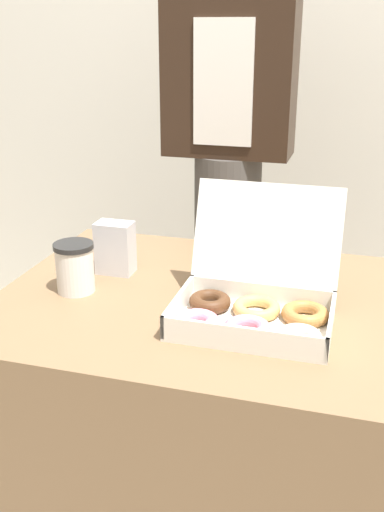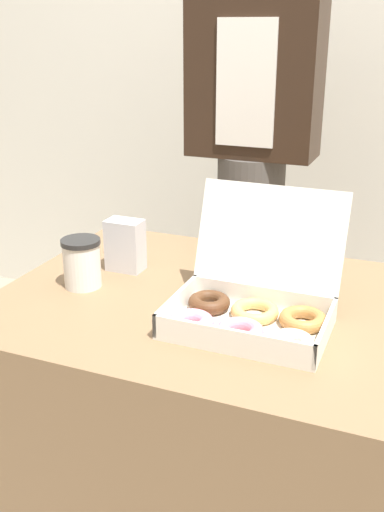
# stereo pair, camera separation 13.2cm
# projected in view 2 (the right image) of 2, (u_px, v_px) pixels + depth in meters

# --- Properties ---
(wall_back) EXTENTS (10.00, 0.05, 2.60)m
(wall_back) POSITION_uv_depth(u_px,v_px,m) (338.00, 28.00, 2.27)
(wall_back) COLOR beige
(wall_back) RESTS_ON ground_plane
(table) EXTENTS (1.07, 0.77, 0.71)m
(table) POSITION_uv_depth(u_px,v_px,m) (223.00, 426.00, 1.53)
(table) COLOR brown
(table) RESTS_ON ground_plane
(donut_box) EXTENTS (0.35, 0.32, 0.27)m
(donut_box) POSITION_uv_depth(u_px,v_px,m) (251.00, 308.00, 1.27)
(donut_box) COLOR white
(donut_box) RESTS_ON table
(coffee_cup) EXTENTS (0.10, 0.10, 0.12)m
(coffee_cup) POSITION_uv_depth(u_px,v_px,m) (82.00, 263.00, 1.46)
(coffee_cup) COLOR silver
(coffee_cup) RESTS_ON table
(napkin_holder) EXTENTS (0.09, 0.06, 0.14)m
(napkin_holder) POSITION_uv_depth(u_px,v_px,m) (125.00, 245.00, 1.55)
(napkin_holder) COLOR silver
(napkin_holder) RESTS_ON table
(person_customer) EXTENTS (0.40, 0.22, 1.72)m
(person_customer) POSITION_uv_depth(u_px,v_px,m) (252.00, 149.00, 1.93)
(person_customer) COLOR #4C4742
(person_customer) RESTS_ON ground_plane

